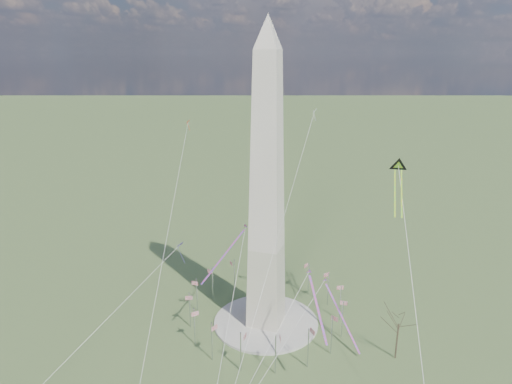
% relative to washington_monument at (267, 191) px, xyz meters
% --- Properties ---
extents(ground, '(2000.00, 2000.00, 0.00)m').
position_rel_washington_monument_xyz_m(ground, '(0.00, 0.00, -47.95)').
color(ground, '#435E2F').
rests_on(ground, ground).
extents(plaza, '(36.00, 36.00, 0.80)m').
position_rel_washington_monument_xyz_m(plaza, '(0.00, 0.00, -47.55)').
color(plaza, '#B3B0A4').
rests_on(plaza, ground).
extents(washington_monument, '(15.56, 15.56, 100.00)m').
position_rel_washington_monument_xyz_m(washington_monument, '(0.00, 0.00, 0.00)').
color(washington_monument, '#BDB99E').
rests_on(washington_monument, plaza).
extents(flagpole_ring, '(54.40, 54.40, 13.00)m').
position_rel_washington_monument_xyz_m(flagpole_ring, '(-0.00, -0.00, -40.68)').
color(flagpole_ring, silver).
rests_on(flagpole_ring, ground).
extents(tree_near, '(10.20, 10.20, 17.85)m').
position_rel_washington_monument_xyz_m(tree_near, '(43.32, -5.98, -35.22)').
color(tree_near, '#483A2B').
rests_on(tree_near, ground).
extents(kite_delta_black, '(6.61, 17.63, 14.55)m').
position_rel_washington_monument_xyz_m(kite_delta_black, '(39.10, 12.27, 7.19)').
color(kite_delta_black, black).
rests_on(kite_delta_black, ground).
extents(kite_diamond_purple, '(2.18, 3.03, 8.87)m').
position_rel_washington_monument_xyz_m(kite_diamond_purple, '(-32.97, 2.60, -24.81)').
color(kite_diamond_purple, navy).
rests_on(kite_diamond_purple, ground).
extents(kite_streamer_left, '(9.54, 17.13, 12.82)m').
position_rel_washington_monument_xyz_m(kite_streamer_left, '(20.20, -20.54, -23.08)').
color(kite_streamer_left, '#FF2836').
rests_on(kite_streamer_left, ground).
extents(kite_streamer_mid, '(9.32, 19.11, 13.97)m').
position_rel_washington_monument_xyz_m(kite_streamer_mid, '(-9.16, -9.11, -16.48)').
color(kite_streamer_mid, '#FF2836').
rests_on(kite_streamer_mid, ground).
extents(kite_streamer_right, '(15.58, 18.17, 15.54)m').
position_rel_washington_monument_xyz_m(kite_streamer_right, '(23.55, 1.94, -37.48)').
color(kite_streamer_right, '#FF2836').
rests_on(kite_streamer_right, ground).
extents(kite_small_red, '(1.25, 2.00, 4.51)m').
position_rel_washington_monument_xyz_m(kite_small_red, '(-41.69, 31.10, 15.46)').
color(kite_small_red, '#F5431C').
rests_on(kite_small_red, ground).
extents(kite_small_white, '(1.47, 2.21, 4.72)m').
position_rel_washington_monument_xyz_m(kite_small_white, '(6.49, 42.70, 20.08)').
color(kite_small_white, white).
rests_on(kite_small_white, ground).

